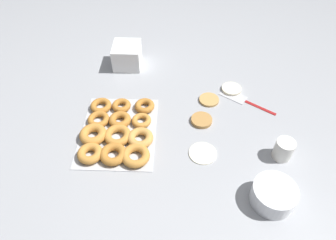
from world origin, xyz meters
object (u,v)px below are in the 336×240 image
container_stack (127,55)px  pancake_2 (202,121)px  pancake_3 (231,89)px  donut_tray (117,132)px  pancake_1 (203,153)px  spatula (239,98)px  pancake_0 (209,100)px  batter_bowl (273,195)px  paper_cup (284,149)px

container_stack → pancake_2: bearing=42.5°
pancake_3 → donut_tray: 0.57m
pancake_1 → spatula: (-0.32, 0.18, -0.00)m
spatula → pancake_2: bearing=74.8°
pancake_0 → pancake_1: size_ratio=0.82×
batter_bowl → paper_cup: paper_cup is taller
donut_tray → spatula: size_ratio=1.60×
pancake_3 → donut_tray: size_ratio=0.24×
pancake_1 → paper_cup: size_ratio=1.32×
pancake_0 → pancake_1: bearing=-8.1°
pancake_2 → container_stack: bearing=-137.5°
pancake_0 → donut_tray: bearing=-60.7°
pancake_1 → donut_tray: bearing=-103.8°
pancake_3 → donut_tray: donut_tray is taller
pancake_2 → pancake_3: bearing=144.6°
batter_bowl → donut_tray: bearing=-115.8°
pancake_2 → spatula: size_ratio=0.37×
pancake_1 → paper_cup: bearing=89.6°
donut_tray → batter_bowl: batter_bowl is taller
donut_tray → container_stack: 0.48m
pancake_3 → spatula: 0.06m
pancake_1 → pancake_3: (-0.37, 0.15, 0.00)m
pancake_2 → batter_bowl: bearing=31.8°
pancake_0 → donut_tray: size_ratio=0.23×
pancake_1 → pancake_2: pancake_2 is taller
pancake_3 → paper_cup: paper_cup is taller
pancake_1 → pancake_2: size_ratio=1.21×
batter_bowl → paper_cup: 0.20m
pancake_3 → container_stack: (-0.18, -0.51, 0.05)m
pancake_2 → container_stack: 0.53m
pancake_0 → pancake_3: (-0.08, 0.11, 0.00)m
pancake_1 → paper_cup: (0.00, 0.30, 0.04)m
donut_tray → paper_cup: (0.09, 0.64, 0.02)m
paper_cup → spatula: 0.34m
pancake_3 → spatula: size_ratio=0.38×
pancake_1 → spatula: size_ratio=0.45×
pancake_0 → batter_bowl: 0.52m
pancake_0 → donut_tray: donut_tray is taller
pancake_3 → donut_tray: (0.29, -0.49, 0.01)m
pancake_3 → paper_cup: (0.38, 0.15, 0.03)m
pancake_2 → pancake_3: 0.26m
pancake_0 → batter_bowl: bearing=20.3°
batter_bowl → paper_cup: bearing=158.1°
donut_tray → spatula: donut_tray is taller
donut_tray → spatula: 0.57m
pancake_2 → donut_tray: size_ratio=0.23×
batter_bowl → container_stack: 0.94m
pancake_3 → container_stack: container_stack is taller
paper_cup → spatula: bearing=-159.8°
container_stack → spatula: container_stack is taller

